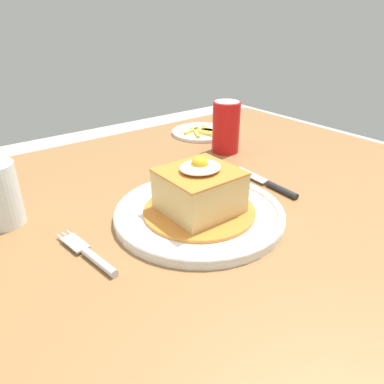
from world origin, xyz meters
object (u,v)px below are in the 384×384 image
Objects in this scene: main_plate at (199,212)px; knife at (273,185)px; soda_can at (226,127)px; side_plate_fries at (202,132)px; fork at (91,255)px.

main_plate reaches higher than knife.
soda_can is (0.25, 0.21, 0.05)m from main_plate.
knife is 0.37m from side_plate_fries.
side_plate_fries is at bearing 72.61° from knife.
main_plate is 2.32× the size of soda_can.
main_plate is 1.69× the size of side_plate_fries.
main_plate reaches higher than fork.
fork is 0.86× the size of knife.
knife is at bearing -0.55° from fork.
soda_can reaches higher than side_plate_fries.
soda_can reaches higher than knife.
side_plate_fries is (0.04, 0.14, -0.06)m from soda_can.
knife is at bearing -107.39° from side_plate_fries.
knife is (0.19, -0.00, -0.00)m from main_plate.
main_plate reaches higher than side_plate_fries.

